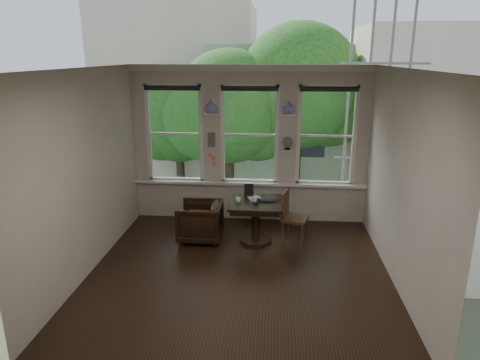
# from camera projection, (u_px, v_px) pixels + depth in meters

# --- Properties ---
(ground) EXTENTS (4.50, 4.50, 0.00)m
(ground) POSITION_uv_depth(u_px,v_px,m) (239.00, 271.00, 6.51)
(ground) COLOR black
(ground) RESTS_ON ground
(ceiling) EXTENTS (4.50, 4.50, 0.00)m
(ceiling) POSITION_uv_depth(u_px,v_px,m) (239.00, 68.00, 5.66)
(ceiling) COLOR silver
(ceiling) RESTS_ON ground
(wall_back) EXTENTS (4.50, 0.00, 4.50)m
(wall_back) POSITION_uv_depth(u_px,v_px,m) (249.00, 145.00, 8.23)
(wall_back) COLOR beige
(wall_back) RESTS_ON ground
(wall_front) EXTENTS (4.50, 0.00, 4.50)m
(wall_front) POSITION_uv_depth(u_px,v_px,m) (218.00, 244.00, 3.93)
(wall_front) COLOR beige
(wall_front) RESTS_ON ground
(wall_left) EXTENTS (0.00, 4.50, 4.50)m
(wall_left) POSITION_uv_depth(u_px,v_px,m) (87.00, 173.00, 6.27)
(wall_left) COLOR beige
(wall_left) RESTS_ON ground
(wall_right) EXTENTS (0.00, 4.50, 4.50)m
(wall_right) POSITION_uv_depth(u_px,v_px,m) (401.00, 181.00, 5.90)
(wall_right) COLOR beige
(wall_right) RESTS_ON ground
(window_left) EXTENTS (1.10, 0.12, 1.90)m
(window_left) POSITION_uv_depth(u_px,v_px,m) (175.00, 133.00, 8.29)
(window_left) COLOR white
(window_left) RESTS_ON ground
(window_center) EXTENTS (1.10, 0.12, 1.90)m
(window_center) POSITION_uv_depth(u_px,v_px,m) (250.00, 135.00, 8.18)
(window_center) COLOR white
(window_center) RESTS_ON ground
(window_right) EXTENTS (1.10, 0.12, 1.90)m
(window_right) POSITION_uv_depth(u_px,v_px,m) (326.00, 136.00, 8.06)
(window_right) COLOR white
(window_right) RESTS_ON ground
(shelf_left) EXTENTS (0.26, 0.16, 0.03)m
(shelf_left) POSITION_uv_depth(u_px,v_px,m) (211.00, 114.00, 8.03)
(shelf_left) COLOR white
(shelf_left) RESTS_ON ground
(shelf_right) EXTENTS (0.26, 0.16, 0.03)m
(shelf_right) POSITION_uv_depth(u_px,v_px,m) (288.00, 115.00, 7.91)
(shelf_right) COLOR white
(shelf_right) RESTS_ON ground
(intercom) EXTENTS (0.14, 0.06, 0.28)m
(intercom) POSITION_uv_depth(u_px,v_px,m) (212.00, 140.00, 8.20)
(intercom) COLOR #59544F
(intercom) RESTS_ON ground
(sticky_notes) EXTENTS (0.16, 0.01, 0.24)m
(sticky_notes) POSITION_uv_depth(u_px,v_px,m) (212.00, 157.00, 8.30)
(sticky_notes) COLOR pink
(sticky_notes) RESTS_ON ground
(desk_fan) EXTENTS (0.20, 0.20, 0.24)m
(desk_fan) POSITION_uv_depth(u_px,v_px,m) (287.00, 145.00, 8.05)
(desk_fan) COLOR #59544F
(desk_fan) RESTS_ON ground
(vase_left) EXTENTS (0.24, 0.24, 0.25)m
(vase_left) POSITION_uv_depth(u_px,v_px,m) (211.00, 106.00, 7.99)
(vase_left) COLOR silver
(vase_left) RESTS_ON shelf_left
(vase_right) EXTENTS (0.24, 0.24, 0.25)m
(vase_right) POSITION_uv_depth(u_px,v_px,m) (289.00, 107.00, 7.87)
(vase_right) COLOR silver
(vase_right) RESTS_ON shelf_right
(table) EXTENTS (0.90, 0.90, 0.75)m
(table) POSITION_uv_depth(u_px,v_px,m) (256.00, 222.00, 7.43)
(table) COLOR black
(table) RESTS_ON ground
(armchair_left) EXTENTS (0.76, 0.74, 0.69)m
(armchair_left) POSITION_uv_depth(u_px,v_px,m) (200.00, 221.00, 7.53)
(armchair_left) COLOR black
(armchair_left) RESTS_ON ground
(cushion_red) EXTENTS (0.45, 0.45, 0.06)m
(cushion_red) POSITION_uv_depth(u_px,v_px,m) (200.00, 216.00, 7.50)
(cushion_red) COLOR maroon
(cushion_red) RESTS_ON armchair_left
(side_chair_right) EXTENTS (0.52, 0.52, 0.92)m
(side_chair_right) POSITION_uv_depth(u_px,v_px,m) (295.00, 218.00, 7.38)
(side_chair_right) COLOR #432C17
(side_chair_right) RESTS_ON ground
(laptop) EXTENTS (0.35, 0.24, 0.03)m
(laptop) POSITION_uv_depth(u_px,v_px,m) (266.00, 202.00, 7.29)
(laptop) COLOR black
(laptop) RESTS_ON table
(mug) EXTENTS (0.09, 0.09, 0.08)m
(mug) POSITION_uv_depth(u_px,v_px,m) (238.00, 200.00, 7.29)
(mug) COLOR white
(mug) RESTS_ON table
(drinking_glass) EXTENTS (0.14, 0.14, 0.10)m
(drinking_glass) POSITION_uv_depth(u_px,v_px,m) (256.00, 201.00, 7.19)
(drinking_glass) COLOR white
(drinking_glass) RESTS_ON table
(tablet) EXTENTS (0.17, 0.09, 0.22)m
(tablet) POSITION_uv_depth(u_px,v_px,m) (249.00, 190.00, 7.59)
(tablet) COLOR black
(tablet) RESTS_ON table
(papers) EXTENTS (0.32, 0.36, 0.00)m
(papers) POSITION_uv_depth(u_px,v_px,m) (255.00, 199.00, 7.47)
(papers) COLOR silver
(papers) RESTS_ON table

